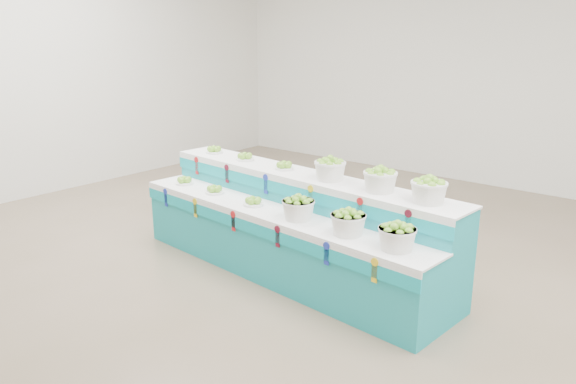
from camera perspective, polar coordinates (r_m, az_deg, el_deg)
The scene contains 15 objects.
ground at distance 5.71m, azimuth 0.08°, elevation -9.31°, with size 10.00×10.00×0.00m, color brown.
back_wall at distance 9.57m, azimuth 20.01°, elevation 12.48°, with size 10.00×10.00×0.00m, color silver.
display_stand at distance 5.81m, azimuth -0.00°, elevation -3.41°, with size 3.73×0.96×1.02m, color teal, non-canonical shape.
plate_lower_left at distance 6.67m, azimuth -10.55°, elevation 1.20°, with size 0.21×0.21×0.09m, color white.
plate_lower_mid at distance 6.23m, azimuth -7.52°, elevation 0.29°, with size 0.21×0.21×0.09m, color white.
plate_lower_right at distance 5.77m, azimuth -3.57°, elevation -0.91°, with size 0.21×0.21×0.09m, color white.
basket_lower_left at distance 5.32m, azimuth 1.06°, elevation -1.61°, with size 0.32×0.32×0.23m, color silver, non-canonical shape.
basket_lower_mid at distance 4.95m, azimuth 6.17°, elevation -3.07°, with size 0.32×0.32×0.23m, color silver, non-canonical shape.
basket_lower_right at distance 4.68m, azimuth 11.08°, elevation -4.45°, with size 0.32×0.32×0.23m, color silver, non-canonical shape.
plate_upper_left at distance 6.87m, azimuth -7.56°, elevation 4.35°, with size 0.21×0.21×0.09m, color white.
plate_upper_mid at distance 6.45m, azimuth -4.42°, elevation 3.66°, with size 0.21×0.21×0.09m, color white.
plate_upper_right at distance 6.00m, azimuth -0.37°, elevation 2.76°, with size 0.21×0.21×0.09m, color white.
basket_upper_left at distance 5.57m, azimuth 4.32°, elevation 2.38°, with size 0.32×0.32×0.23m, color silver, non-canonical shape.
basket_upper_mid at distance 5.22m, azimuth 9.39°, elevation 1.27°, with size 0.32×0.32×0.23m, color silver, non-canonical shape.
basket_upper_right at distance 4.96m, azimuth 14.19°, elevation 0.20°, with size 0.32×0.32×0.23m, color silver, non-canonical shape.
Camera 1 is at (3.29, -3.98, 2.46)m, focal length 34.81 mm.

